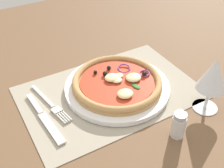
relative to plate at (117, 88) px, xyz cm
name	(u,v)px	position (x,y,z in cm)	size (l,w,h in cm)	color
ground_plane	(110,96)	(2.24, -0.23, -2.29)	(190.00, 140.00, 2.40)	brown
placemat	(110,92)	(2.24, -0.23, -0.89)	(46.96, 30.98, 0.40)	#A39984
plate	(117,88)	(0.00, 0.00, 0.00)	(28.51, 28.51, 1.38)	white
pizza	(118,82)	(-0.08, 0.03, 1.79)	(24.48, 24.48, 2.67)	tan
fork	(51,105)	(17.95, -2.93, -0.47)	(4.71, 17.98, 0.44)	silver
knife	(44,118)	(21.12, 0.72, -0.44)	(3.17, 20.07, 0.62)	silver
wine_glass	(213,76)	(-16.01, 17.00, 9.04)	(7.20, 7.20, 14.90)	silver
pepper_shaker	(179,125)	(-3.69, 20.64, 2.16)	(3.20, 3.20, 6.70)	silver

